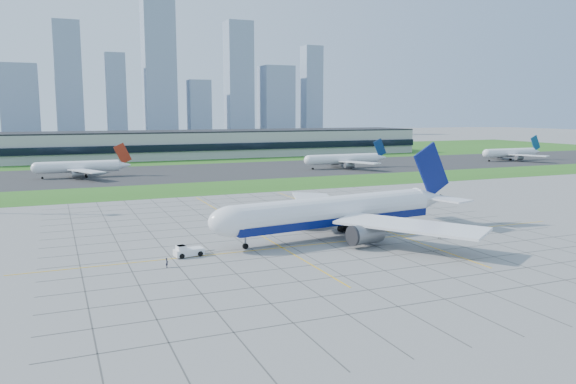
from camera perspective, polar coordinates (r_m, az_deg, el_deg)
name	(u,v)px	position (r m, az deg, el deg)	size (l,w,h in m)	color
ground	(322,241)	(118.61, 3.52, -5.01)	(1400.00, 1400.00, 0.00)	gray
grass_median	(210,188)	(201.95, -7.88, 0.40)	(700.00, 35.00, 0.04)	#2A5F1B
asphalt_taxiway	(178,173)	(255.12, -11.09, 1.93)	(700.00, 75.00, 0.04)	#383838
grass_far	(141,155)	(363.09, -14.67, 3.63)	(700.00, 145.00, 0.04)	#2A5F1B
apron_markings	(303,231)	(128.56, 1.49, -3.96)	(120.00, 130.00, 0.03)	#474744
terminal	(214,143)	(346.13, -7.52, 4.92)	(260.00, 43.00, 15.80)	#B7B7B2
city_skyline	(93,81)	(625.71, -19.24, 10.65)	(523.00, 32.40, 160.00)	#8495AC
airliner	(336,212)	(122.00, 4.90, -2.05)	(62.96, 63.41, 19.87)	white
pushback_tug	(187,251)	(107.74, -10.19, -5.94)	(8.06, 3.39, 2.22)	white
crew_near	(167,263)	(100.88, -12.20, -7.03)	(0.64, 0.42, 1.74)	black
crew_far	(440,235)	(124.44, 15.19, -4.28)	(0.78, 0.61, 1.61)	black
distant_jet_1	(80,167)	(247.54, -20.34, 2.43)	(37.25, 42.66, 14.08)	white
distant_jet_2	(344,159)	(271.56, 5.75, 3.36)	(42.30, 42.66, 14.08)	white
distant_jet_3	(511,153)	(336.12, 21.70, 3.74)	(38.49, 42.66, 14.08)	white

